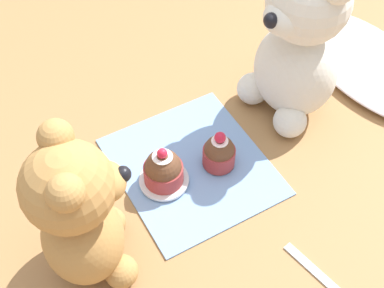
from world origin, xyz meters
TOP-DOWN VIEW (x-y plane):
  - ground_plane at (0.00, 0.00)m, footprint 4.00×4.00m
  - knitted_placemat at (0.00, 0.00)m, footprint 0.24×0.22m
  - tulle_cloth at (-0.04, 0.39)m, footprint 0.34×0.18m
  - teddy_bear_cream at (-0.03, 0.20)m, footprint 0.15×0.15m
  - teddy_bear_tan at (0.07, -0.20)m, footprint 0.14×0.13m
  - cupcake_near_cream_bear at (0.02, 0.04)m, footprint 0.05×0.05m
  - saucer_plate at (0.01, -0.05)m, footprint 0.08×0.08m
  - cupcake_near_tan_bear at (0.01, -0.05)m, footprint 0.06×0.06m
  - teaspoon at (0.24, 0.06)m, footprint 0.11×0.03m

SIDE VIEW (x-z plane):
  - ground_plane at x=0.00m, z-range 0.00..0.00m
  - teaspoon at x=0.24m, z-range 0.00..0.01m
  - knitted_placemat at x=0.00m, z-range 0.00..0.01m
  - saucer_plate at x=0.01m, z-range 0.01..0.01m
  - tulle_cloth at x=-0.04m, z-range 0.00..0.02m
  - cupcake_near_cream_bear at x=0.02m, z-range 0.00..0.07m
  - cupcake_near_tan_bear at x=0.01m, z-range 0.00..0.07m
  - teddy_bear_tan at x=0.07m, z-range 0.00..0.24m
  - teddy_bear_cream at x=-0.03m, z-range -0.01..0.27m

